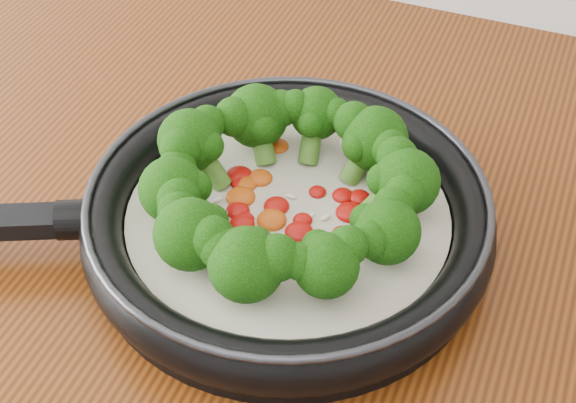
% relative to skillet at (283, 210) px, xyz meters
% --- Properties ---
extents(skillet, '(0.58, 0.47, 0.10)m').
position_rel_skillet_xyz_m(skillet, '(0.00, 0.00, 0.00)').
color(skillet, black).
rests_on(skillet, counter).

